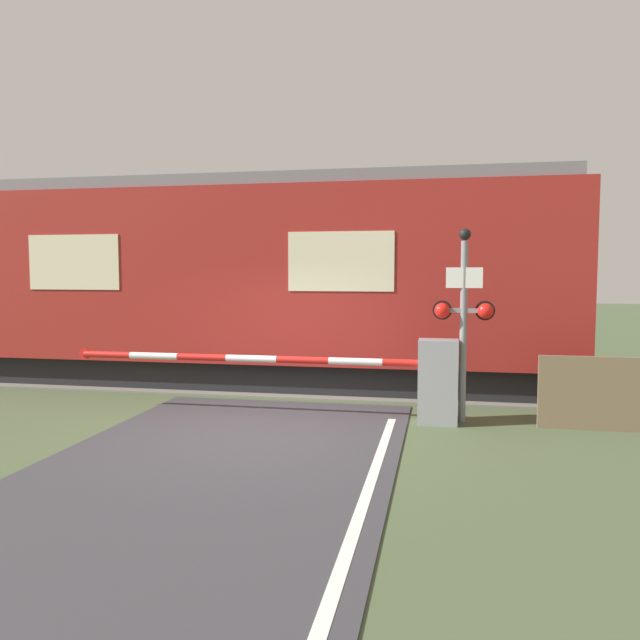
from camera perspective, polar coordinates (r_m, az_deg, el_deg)
ground_plane at (r=9.40m, az=-5.80°, el=-10.00°), size 80.00×80.00×0.00m
track_bed at (r=13.09m, az=-0.82°, el=-5.75°), size 36.00×3.20×0.13m
train at (r=14.46m, az=-18.28°, el=3.43°), size 19.23×3.07×4.19m
crossing_barrier at (r=9.81m, az=7.65°, el=-5.22°), size 6.38×0.44×1.30m
signal_post at (r=9.84m, az=13.00°, el=0.67°), size 0.95×0.26×3.00m
roadside_fence at (r=10.23m, az=27.10°, el=-6.13°), size 2.79×0.06×1.10m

